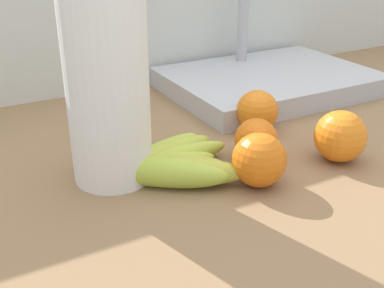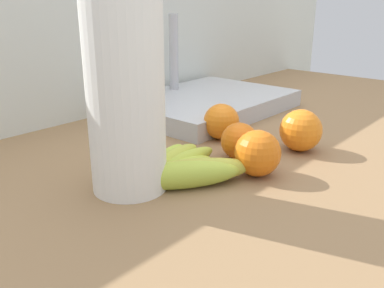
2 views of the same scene
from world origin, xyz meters
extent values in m
cube|color=silver|center=(0.00, 0.41, 0.65)|extent=(2.20, 0.06, 1.30)
ellipsoid|color=#AFC63F|center=(-0.22, -0.06, 0.91)|extent=(0.17, 0.15, 0.04)
ellipsoid|color=gold|center=(-0.21, -0.06, 0.91)|extent=(0.20, 0.15, 0.04)
ellipsoid|color=#B6BE3F|center=(-0.21, -0.05, 0.91)|extent=(0.18, 0.10, 0.04)
ellipsoid|color=#B7CC3F|center=(-0.21, -0.03, 0.91)|extent=(0.17, 0.05, 0.03)
ellipsoid|color=#B2C63F|center=(-0.20, -0.02, 0.91)|extent=(0.22, 0.05, 0.04)
ellipsoid|color=#B6C23F|center=(-0.20, -0.01, 0.91)|extent=(0.21, 0.09, 0.04)
ellipsoid|color=#B1CB3F|center=(-0.21, 0.00, 0.91)|extent=(0.20, 0.11, 0.03)
sphere|color=orange|center=(0.05, -0.12, 0.93)|extent=(0.08, 0.08, 0.08)
sphere|color=orange|center=(-0.10, -0.12, 0.93)|extent=(0.08, 0.08, 0.08)
sphere|color=orange|center=(0.01, 0.04, 0.93)|extent=(0.07, 0.07, 0.07)
sphere|color=orange|center=(-0.06, -0.05, 0.93)|extent=(0.07, 0.07, 0.07)
cylinder|color=white|center=(-0.27, 0.00, 1.04)|extent=(0.11, 0.11, 0.30)
cylinder|color=gray|center=(-0.27, 0.00, 1.06)|extent=(0.02, 0.02, 0.33)
cube|color=#B7BABF|center=(0.16, 0.21, 0.91)|extent=(0.43, 0.31, 0.04)
cylinder|color=#B2B2B7|center=(0.16, 0.32, 1.03)|extent=(0.02, 0.02, 0.20)
camera|label=1|loc=(-0.46, -0.59, 1.23)|focal=44.93mm
camera|label=2|loc=(-0.65, -0.46, 1.17)|focal=39.16mm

